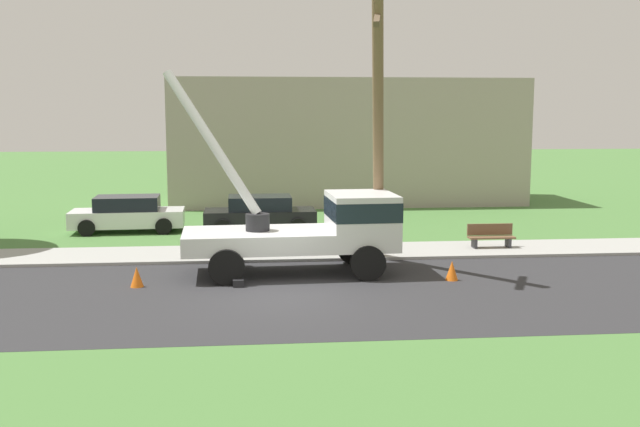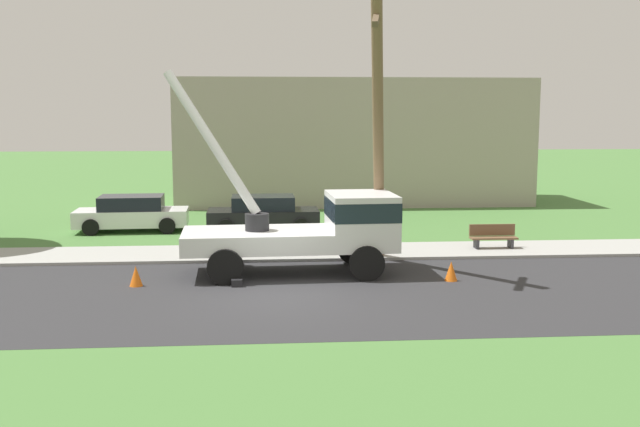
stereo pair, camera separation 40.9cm
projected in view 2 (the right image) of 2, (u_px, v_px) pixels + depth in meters
name	position (u px, v px, depth m)	size (l,w,h in m)	color
ground_plane	(274.00, 224.00, 30.91)	(120.00, 120.00, 0.00)	#477538
road_asphalt	(281.00, 294.00, 19.06)	(80.00, 8.19, 0.01)	#2B2B2D
sidewalk_strip	(277.00, 253.00, 24.45)	(80.00, 2.72, 0.10)	#9E9E99
utility_truck	(318.00, 226.00, 21.47)	(6.86, 3.21, 5.98)	silver
leaning_utility_pole	(378.00, 126.00, 21.59)	(1.08, 3.91, 8.48)	brown
traffic_cone_ahead	(451.00, 271.00, 20.55)	(0.36, 0.36, 0.56)	orange
traffic_cone_behind	(136.00, 276.00, 19.92)	(0.36, 0.36, 0.56)	orange
traffic_cone_curbside	(362.00, 255.00, 22.79)	(0.36, 0.36, 0.56)	orange
parked_sedan_white	(132.00, 213.00, 29.11)	(4.48, 2.16, 1.42)	silver
parked_sedan_black	(263.00, 214.00, 29.08)	(4.42, 2.06, 1.42)	black
park_bench	(493.00, 237.00, 25.02)	(1.60, 0.45, 0.90)	brown
lowrise_building_backdrop	(351.00, 141.00, 38.43)	(18.00, 6.00, 6.40)	#A5998C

